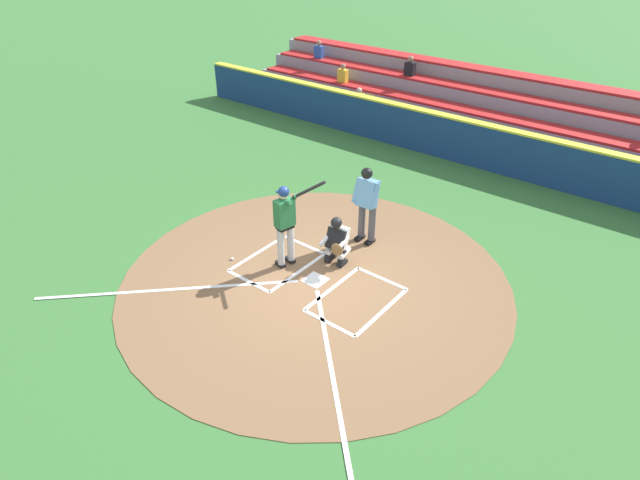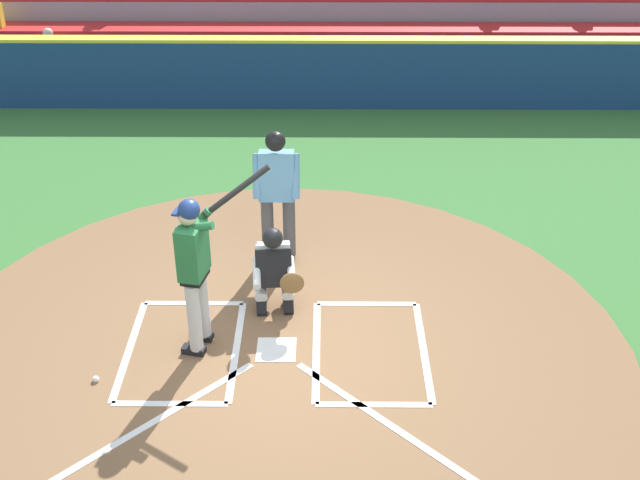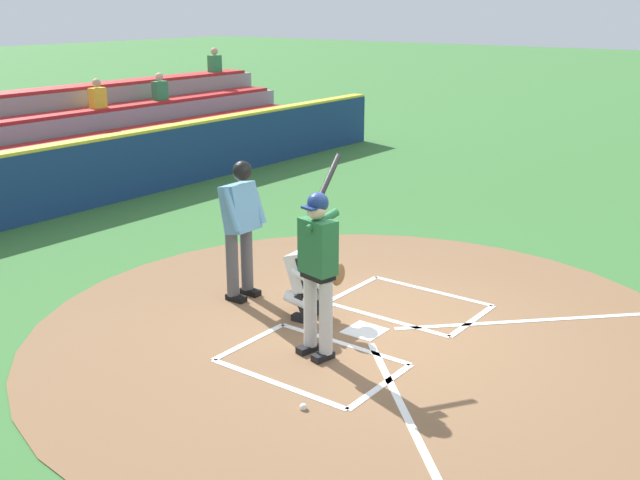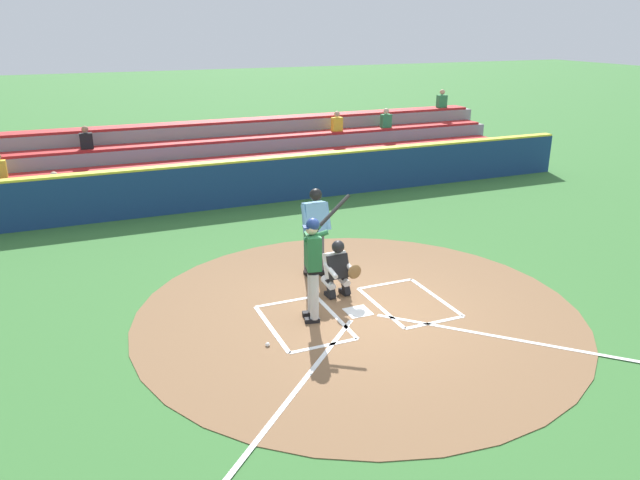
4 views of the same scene
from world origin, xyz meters
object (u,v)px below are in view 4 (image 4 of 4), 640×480
(catcher, at_px, (338,267))
(baseball, at_px, (268,345))
(batter, at_px, (313,261))
(plate_umpire, at_px, (315,226))

(catcher, relative_size, baseball, 15.27)
(batter, height_order, catcher, batter)
(baseball, bearing_deg, batter, -149.70)
(batter, distance_m, baseball, 1.62)
(batter, xyz_separation_m, baseball, (1.06, 0.62, -1.06))
(baseball, bearing_deg, plate_umpire, -126.83)
(plate_umpire, xyz_separation_m, baseball, (1.83, 2.45, -1.04))
(plate_umpire, bearing_deg, baseball, 53.17)
(batter, bearing_deg, plate_umpire, -112.97)
(batter, relative_size, catcher, 1.88)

